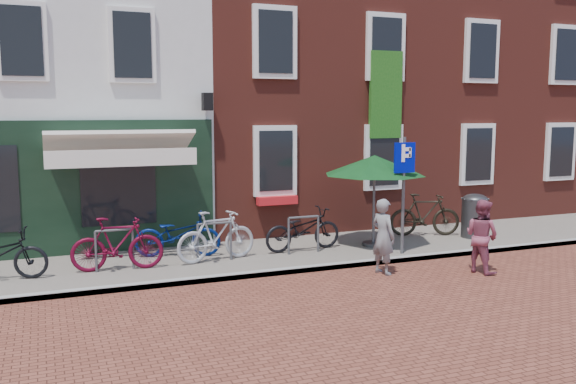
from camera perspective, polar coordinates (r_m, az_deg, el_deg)
name	(u,v)px	position (r m, az deg, el deg)	size (l,w,h in m)	color
ground	(304,273)	(12.32, 1.50, -7.51)	(80.00, 80.00, 0.00)	brown
sidewalk	(318,250)	(14.03, 2.84, -5.43)	(24.00, 3.00, 0.10)	slate
building_stucco	(26,61)	(17.97, -23.10, 11.10)	(8.00, 8.00, 9.00)	silver
building_brick_mid	(274,51)	(19.22, -1.28, 12.91)	(6.00, 8.00, 10.00)	maroon
building_brick_right	(439,57)	(22.05, 13.83, 12.01)	(6.00, 8.00, 10.00)	maroon
litter_bin	(475,213)	(15.80, 16.90, -1.91)	(0.63, 0.63, 1.15)	#37373A
parking_sign	(404,176)	(13.46, 10.69, 1.43)	(0.50, 0.08, 2.54)	#4C4C4F
parasol	(375,161)	(14.13, 8.03, 2.82)	(2.35, 2.35, 2.20)	#4C4C4F
woman	(383,236)	(12.24, 8.81, -4.09)	(0.55, 0.36, 1.50)	slate
boy	(482,236)	(12.79, 17.50, -3.92)	(0.71, 0.55, 1.47)	#8B3E54
bicycle_1	(117,244)	(12.45, -15.54, -4.65)	(0.50, 1.76, 1.06)	#4E061B
bicycle_2	(178,235)	(13.35, -10.19, -3.90)	(0.63, 1.82, 0.95)	#04154E
bicycle_3	(216,236)	(12.83, -6.65, -4.06)	(0.50, 1.76, 1.06)	#A4A4A7
bicycle_4	(303,229)	(13.72, 1.38, -3.48)	(0.63, 1.82, 0.95)	black
bicycle_5	(425,215)	(15.68, 12.56, -2.07)	(0.50, 1.76, 1.06)	black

